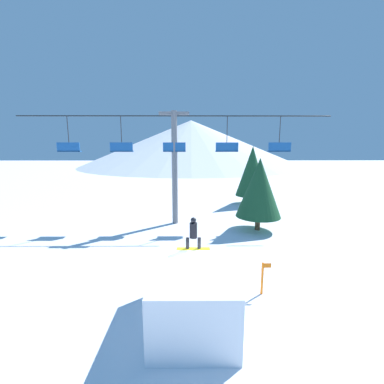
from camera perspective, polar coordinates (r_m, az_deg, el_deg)
ground_plane at (r=10.86m, az=1.17°, el=-25.96°), size 220.00×220.00×0.00m
mountain_ridge at (r=87.25m, az=-0.23°, el=10.78°), size 71.95×71.95×14.87m
snow_ramp at (r=10.07m, az=0.21°, el=-21.74°), size 2.87×4.15×2.17m
snowboarder at (r=10.72m, az=0.31°, el=-9.18°), size 1.39×0.31×1.37m
chairlift at (r=20.97m, az=-3.91°, el=7.51°), size 24.81×0.47×9.16m
pine_tree_near at (r=20.05m, az=14.69°, el=0.93°), size 3.41×3.41×5.56m
pine_tree_far at (r=29.01m, az=13.20°, el=4.54°), size 3.47×3.47×6.45m
trail_marker at (r=12.14m, az=15.42°, el=-17.82°), size 0.41×0.10×1.46m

